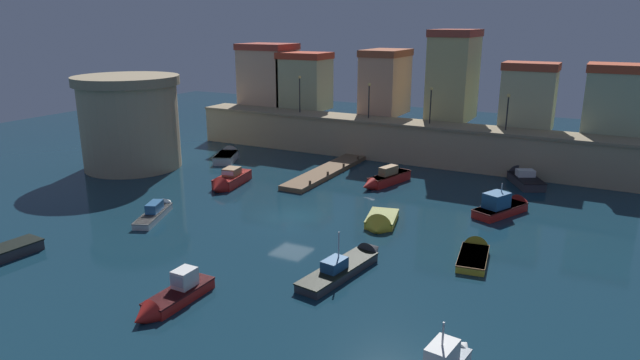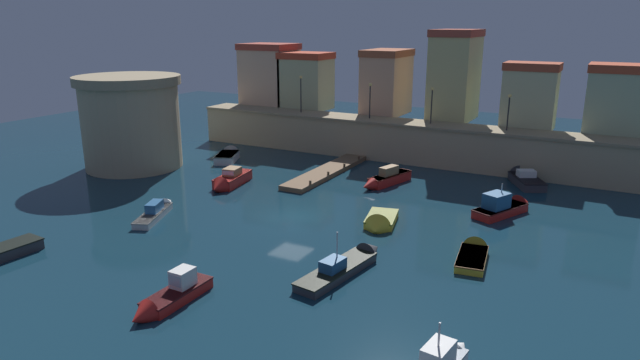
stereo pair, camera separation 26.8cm
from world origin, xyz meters
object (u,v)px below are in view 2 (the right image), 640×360
moored_boat_4 (474,253)px  quay_lamp_1 (370,95)px  quay_lamp_0 (301,88)px  moored_boat_7 (523,178)px  moored_boat_0 (379,223)px  moored_boat_8 (229,155)px  moored_boat_3 (385,179)px  moored_boat_1 (168,298)px  moored_boat_5 (229,181)px  moored_boat_11 (506,206)px  quay_lamp_3 (509,106)px  moored_boat_6 (158,210)px  moored_boat_2 (348,263)px  quay_lamp_2 (432,99)px  fortress_tower (131,121)px  mooring_buoy_0 (292,186)px

moored_boat_4 → quay_lamp_1: bearing=29.9°
quay_lamp_0 → moored_boat_7: size_ratio=0.71×
moored_boat_0 → moored_boat_8: 22.70m
moored_boat_3 → moored_boat_7: moored_boat_3 is taller
moored_boat_0 → moored_boat_1: 15.40m
moored_boat_3 → moored_boat_5: (-11.26, -6.51, -0.02)m
moored_boat_3 → moored_boat_11: moored_boat_11 is taller
quay_lamp_3 → moored_boat_11: (2.32, -11.33, -5.49)m
moored_boat_5 → moored_boat_6: (-0.16, -7.95, -0.17)m
quay_lamp_0 → moored_boat_0: size_ratio=0.87×
moored_boat_2 → moored_boat_8: 27.22m
quay_lamp_1 → quay_lamp_2: (6.26, 0.00, -0.03)m
fortress_tower → moored_boat_8: bearing=46.6°
moored_boat_4 → moored_boat_11: 8.71m
moored_boat_4 → moored_boat_5: moored_boat_5 is taller
moored_boat_0 → moored_boat_7: (6.67, 15.50, 0.15)m
moored_boat_6 → moored_boat_11: 24.69m
quay_lamp_1 → moored_boat_11: bearing=-36.1°
moored_boat_0 → fortress_tower: bearing=-111.2°
moored_boat_3 → quay_lamp_2: bearing=-169.8°
moored_boat_1 → moored_boat_5: 19.96m
moored_boat_0 → moored_boat_4: (6.66, -1.85, -0.03)m
fortress_tower → moored_boat_11: bearing=5.2°
moored_boat_1 → moored_boat_8: 29.24m
quay_lamp_1 → moored_boat_11: (15.53, -11.33, -5.66)m
quay_lamp_0 → moored_boat_11: size_ratio=0.67×
quay_lamp_3 → moored_boat_5: bearing=-141.2°
moored_boat_1 → moored_boat_7: bearing=159.1°
fortress_tower → moored_boat_2: bearing=-21.4°
moored_boat_6 → moored_boat_7: moored_boat_7 is taller
quay_lamp_2 → mooring_buoy_0: 16.07m
quay_lamp_3 → moored_boat_6: quay_lamp_3 is taller
quay_lamp_1 → moored_boat_3: 11.79m
fortress_tower → quay_lamp_0: fortress_tower is taller
fortress_tower → moored_boat_3: (22.98, 5.47, -3.76)m
quay_lamp_3 → moored_boat_7: quay_lamp_3 is taller
fortress_tower → quay_lamp_0: (9.74, 14.32, 2.09)m
fortress_tower → moored_boat_11: size_ratio=1.64×
mooring_buoy_0 → moored_boat_4: bearing=-23.6°
moored_boat_5 → moored_boat_6: bearing=-10.6°
moored_boat_0 → moored_boat_1: moored_boat_1 is taller
mooring_buoy_0 → moored_boat_6: bearing=-113.9°
fortress_tower → moored_boat_11: (33.15, 2.99, -3.76)m
moored_boat_1 → moored_boat_6: moored_boat_1 is taller
moored_boat_1 → moored_boat_3: moored_boat_3 is taller
quay_lamp_2 → moored_boat_0: quay_lamp_2 is taller
moored_boat_1 → moored_boat_2: bearing=143.3°
moored_boat_2 → moored_boat_5: size_ratio=1.33×
moored_boat_3 → moored_boat_11: (10.17, -2.47, -0.00)m
moored_boat_0 → moored_boat_6: 15.61m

